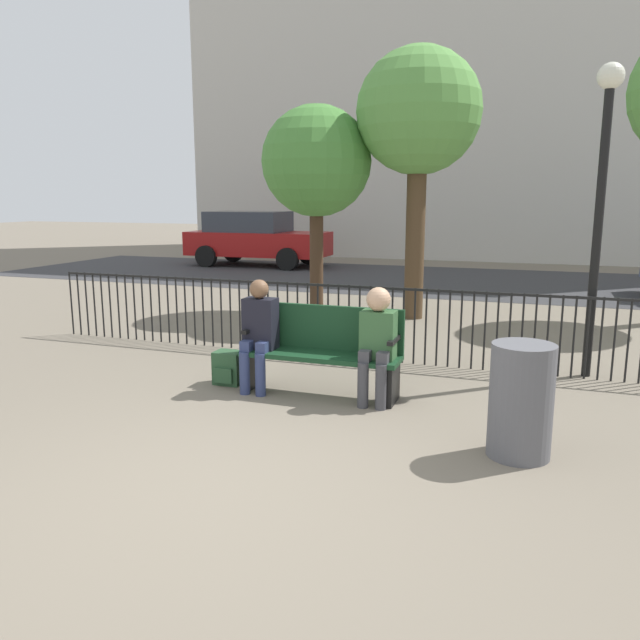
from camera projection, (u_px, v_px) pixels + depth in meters
ground_plane at (211, 491)px, 4.38m from camera, size 80.00×80.00×0.00m
park_bench at (323, 348)px, 6.49m from camera, size 1.67×0.45×0.92m
seated_person_0 at (259, 329)px, 6.55m from camera, size 0.34×0.39×1.19m
seated_person_1 at (377, 338)px, 6.13m from camera, size 0.34×0.39×1.17m
backpack at (229, 368)px, 6.87m from camera, size 0.31×0.27×0.37m
fence_railing at (360, 316)px, 7.85m from camera, size 9.01×0.03×0.95m
tree_1 at (419, 115)px, 10.05m from camera, size 2.03×2.03×4.41m
tree_2 at (316, 163)px, 10.64m from camera, size 1.88×1.88×3.58m
lamp_post at (603, 173)px, 6.78m from camera, size 0.28×0.28×3.43m
street_surface at (449, 280)px, 15.48m from camera, size 24.00×6.00×0.01m
parked_car_0 at (255, 238)px, 18.76m from camera, size 4.20×1.94×1.62m
building_facade at (490, 35)px, 21.44m from camera, size 20.00×6.00×15.07m
trash_bin at (521, 401)px, 4.90m from camera, size 0.50×0.50×0.92m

